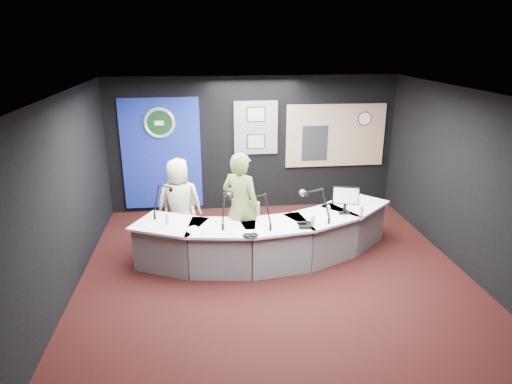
{
  "coord_description": "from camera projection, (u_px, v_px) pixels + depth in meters",
  "views": [
    {
      "loc": [
        -1.03,
        -6.29,
        3.55
      ],
      "look_at": [
        -0.2,
        0.8,
        1.1
      ],
      "focal_mm": 32.0,
      "sensor_mm": 36.0,
      "label": 1
    }
  ],
  "objects": [
    {
      "name": "notepad",
      "position": [
        251.0,
        234.0,
        6.8
      ],
      "size": [
        0.23,
        0.31,
        0.0
      ],
      "primitive_type": "cube",
      "rotation": [
        0.0,
        0.0,
        -0.09
      ],
      "color": "white",
      "rests_on": "broadcast_desk"
    },
    {
      "name": "backdrop_panel",
      "position": [
        162.0,
        154.0,
        9.35
      ],
      "size": [
        1.6,
        0.05,
        2.3
      ],
      "primitive_type": "cube",
      "color": "navy",
      "rests_on": "wall_back"
    },
    {
      "name": "booth_glow",
      "position": [
        336.0,
        136.0,
        9.64
      ],
      "size": [
        2.0,
        0.02,
        1.2
      ],
      "primitive_type": "cube",
      "color": "beige",
      "rests_on": "booth_window_frame"
    },
    {
      "name": "seal_center",
      "position": [
        159.0,
        123.0,
        9.1
      ],
      "size": [
        0.48,
        0.01,
        0.48
      ],
      "primitive_type": "cylinder",
      "rotation": [
        1.57,
        0.0,
        0.0
      ],
      "color": "black",
      "rests_on": "backdrop_panel"
    },
    {
      "name": "wall_right",
      "position": [
        467.0,
        183.0,
        7.05
      ],
      "size": [
        0.02,
        6.0,
        2.8
      ],
      "primitive_type": "cube",
      "color": "black",
      "rests_on": "ground"
    },
    {
      "name": "boom_mic_b",
      "position": [
        226.0,
        205.0,
        7.13
      ],
      "size": [
        0.25,
        0.73,
        0.6
      ],
      "primitive_type": null,
      "color": "black",
      "rests_on": "broadcast_desk"
    },
    {
      "name": "desk_phone",
      "position": [
        305.0,
        226.0,
        7.01
      ],
      "size": [
        0.19,
        0.16,
        0.05
      ],
      "primitive_type": "cube",
      "rotation": [
        0.0,
        0.0,
        -0.06
      ],
      "color": "black",
      "rests_on": "broadcast_desk"
    },
    {
      "name": "person_man",
      "position": [
        179.0,
        203.0,
        7.93
      ],
      "size": [
        0.8,
        0.55,
        1.59
      ],
      "primitive_type": "imported",
      "rotation": [
        0.0,
        0.0,
        3.19
      ],
      "color": "beige",
      "rests_on": "ground"
    },
    {
      "name": "pinboard",
      "position": [
        256.0,
        128.0,
        9.4
      ],
      "size": [
        0.9,
        0.04,
        1.1
      ],
      "primitive_type": "cube",
      "color": "slate",
      "rests_on": "wall_back"
    },
    {
      "name": "ceiling",
      "position": [
        277.0,
        93.0,
        6.26
      ],
      "size": [
        6.0,
        6.0,
        0.02
      ],
      "primitive_type": "cube",
      "color": "silver",
      "rests_on": "ground"
    },
    {
      "name": "armchair_left",
      "position": [
        180.0,
        219.0,
        8.03
      ],
      "size": [
        0.61,
        0.61,
        0.97
      ],
      "primitive_type": null,
      "rotation": [
        0.0,
        0.0,
        0.11
      ],
      "color": "tan",
      "rests_on": "ground"
    },
    {
      "name": "headphones_near",
      "position": [
        306.0,
        223.0,
        7.14
      ],
      "size": [
        0.23,
        0.23,
        0.04
      ],
      "primitive_type": "torus",
      "color": "black",
      "rests_on": "broadcast_desk"
    },
    {
      "name": "ground",
      "position": [
        274.0,
        274.0,
        7.17
      ],
      "size": [
        6.0,
        6.0,
        0.0
      ],
      "primitive_type": "plane",
      "color": "black",
      "rests_on": "ground"
    },
    {
      "name": "draped_jacket",
      "position": [
        181.0,
        207.0,
        8.22
      ],
      "size": [
        0.51,
        0.16,
        0.7
      ],
      "primitive_type": "cube",
      "rotation": [
        0.0,
        0.0,
        0.11
      ],
      "color": "#6E665C",
      "rests_on": "armchair_left"
    },
    {
      "name": "broadcast_desk",
      "position": [
        267.0,
        238.0,
        7.56
      ],
      "size": [
        4.5,
        1.9,
        0.75
      ],
      "primitive_type": null,
      "color": "silver",
      "rests_on": "ground"
    },
    {
      "name": "boom_mic_d",
      "position": [
        316.0,
        200.0,
        7.31
      ],
      "size": [
        0.44,
        0.65,
        0.6
      ],
      "primitive_type": null,
      "color": "black",
      "rests_on": "broadcast_desk"
    },
    {
      "name": "armchair_right",
      "position": [
        241.0,
        230.0,
        7.51
      ],
      "size": [
        0.79,
        0.79,
        1.05
      ],
      "primitive_type": null,
      "rotation": [
        0.0,
        0.0,
        -0.44
      ],
      "color": "tan",
      "rests_on": "ground"
    },
    {
      "name": "wall_clock",
      "position": [
        365.0,
        119.0,
        9.57
      ],
      "size": [
        0.28,
        0.01,
        0.28
      ],
      "primitive_type": "cylinder",
      "rotation": [
        1.57,
        0.0,
        0.0
      ],
      "color": "white",
      "rests_on": "booth_window_frame"
    },
    {
      "name": "framed_photo_lower",
      "position": [
        256.0,
        142.0,
        9.46
      ],
      "size": [
        0.34,
        0.02,
        0.27
      ],
      "primitive_type": "cube",
      "color": "gray",
      "rests_on": "pinboard"
    },
    {
      "name": "headphones_far",
      "position": [
        251.0,
        235.0,
        6.71
      ],
      "size": [
        0.22,
        0.22,
        0.04
      ],
      "primitive_type": "torus",
      "color": "black",
      "rests_on": "broadcast_desk"
    },
    {
      "name": "agency_seal",
      "position": [
        159.0,
        123.0,
        9.1
      ],
      "size": [
        0.63,
        0.07,
        0.63
      ],
      "primitive_type": "torus",
      "rotation": [
        1.57,
        0.0,
        0.0
      ],
      "color": "silver",
      "rests_on": "backdrop_panel"
    },
    {
      "name": "framed_photo_upper",
      "position": [
        256.0,
        115.0,
        9.28
      ],
      "size": [
        0.34,
        0.02,
        0.27
      ],
      "primitive_type": "cube",
      "color": "gray",
      "rests_on": "pinboard"
    },
    {
      "name": "equipment_rack",
      "position": [
        315.0,
        143.0,
        9.62
      ],
      "size": [
        0.55,
        0.02,
        0.75
      ],
      "primitive_type": "cube",
      "color": "black",
      "rests_on": "booth_window_frame"
    },
    {
      "name": "person_woman",
      "position": [
        241.0,
        207.0,
        7.38
      ],
      "size": [
        0.8,
        0.75,
        1.84
      ],
      "primitive_type": "imported",
      "rotation": [
        0.0,
        0.0,
        2.53
      ],
      "color": "olive",
      "rests_on": "ground"
    },
    {
      "name": "wall_back",
      "position": [
        253.0,
        144.0,
        9.54
      ],
      "size": [
        6.0,
        0.02,
        2.8
      ],
      "primitive_type": "cube",
      "color": "black",
      "rests_on": "ground"
    },
    {
      "name": "computer_monitor",
      "position": [
        345.0,
        195.0,
        7.48
      ],
      "size": [
        0.39,
        0.14,
        0.27
      ],
      "primitive_type": "cube",
      "rotation": [
        0.0,
        0.0,
        -0.3
      ],
      "color": "black",
      "rests_on": "broadcast_desk"
    },
    {
      "name": "wall_left",
      "position": [
        64.0,
        198.0,
        6.39
      ],
      "size": [
        0.02,
        6.0,
        2.8
      ],
      "primitive_type": "cube",
      "color": "black",
      "rests_on": "ground"
    },
    {
      "name": "wall_front",
      "position": [
        331.0,
        301.0,
        3.9
      ],
      "size": [
        6.0,
        0.02,
        2.8
      ],
      "primitive_type": "cube",
      "color": "black",
      "rests_on": "ground"
    },
    {
      "name": "booth_window_frame",
      "position": [
        335.0,
        135.0,
        9.65
      ],
      "size": [
        2.12,
        0.06,
        1.32
      ],
      "primitive_type": "cube",
      "color": "#A28065",
      "rests_on": "wall_back"
    },
    {
      "name": "boom_mic_a",
      "position": [
        164.0,
        196.0,
        7.51
      ],
      "size": [
        0.42,
        0.66,
        0.6
      ],
      "primitive_type": null,
      "color": "black",
      "rests_on": "broadcast_desk"
    },
    {
      "name": "paper_stack",
      "position": [
        194.0,
        230.0,
        6.92
      ],
      "size": [
        0.34,
        0.37,
        0.0
      ],
      "primitive_type": "cube",
      "rotation": [
        0.0,
        0.0,
        0.54
      ],
      "color": "white",
      "rests_on": "broadcast_desk"
    },
    {
      "name": "water_bottles",
      "position": [
        267.0,
        218.0,
        7.17
      ],
      "size": [
        3.19,
        0.46,
        0.18
      ],
      "primitive_type": null,
      "color": "silver",
      "rests_on": "broadcast_desk"
    },
    {
      "name": "boom_mic_c",
      "position": [
        261.0,
        206.0,
        7.08
      ],
      "size": [
        0.33,
        0.7,
        0.6
      ],
      "primitive_type": null,
      "color": "black",
      "rests_on": "broadcast_desk"
    }
  ]
}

